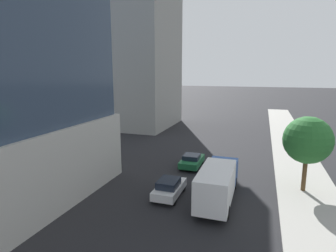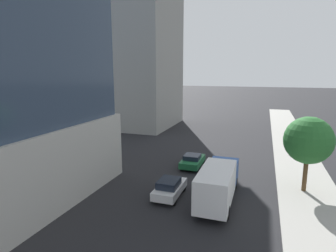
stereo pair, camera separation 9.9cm
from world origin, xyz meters
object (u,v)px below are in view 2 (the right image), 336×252
construction_building (136,38)px  car_white (170,188)px  street_tree (308,140)px  box_truck (218,182)px  car_green (192,161)px

construction_building → car_white: 35.27m
street_tree → box_truck: (-6.56, -4.20, -2.81)m
street_tree → car_green: bearing=163.1°
box_truck → street_tree: bearing=32.6°
car_white → car_green: (-0.00, 7.61, -0.06)m
construction_building → car_green: construction_building is taller
construction_building → box_truck: 36.59m
construction_building → car_white: bearing=-60.3°
car_white → box_truck: bearing=3.9°
car_white → car_green: 7.61m
construction_building → box_truck: size_ratio=4.66×
construction_building → box_truck: (19.61, -27.40, -14.26)m
construction_building → street_tree: construction_building is taller
street_tree → box_truck: 8.28m
car_green → box_truck: size_ratio=0.51×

